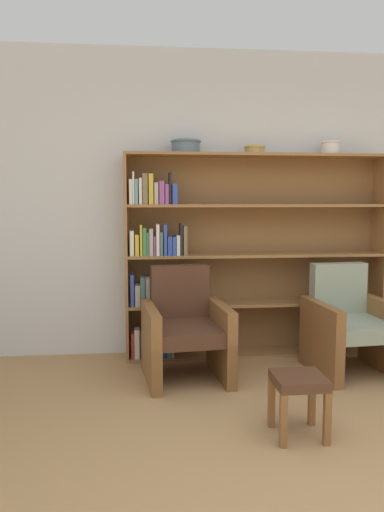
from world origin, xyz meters
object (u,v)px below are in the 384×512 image
at_px(bowl_copper, 186,146).
at_px(bowl_brass, 255,149).
at_px(armchair_leather, 185,330).
at_px(bookshelf, 231,259).
at_px(bowl_sage, 330,147).
at_px(footstool, 299,388).
at_px(armchair_cushioned, 350,326).

relative_size(bowl_copper, bowl_brass, 1.39).
bearing_deg(bowl_copper, armchair_leather, -96.07).
xyz_separation_m(bookshelf, bowl_brass, (0.20, -0.02, 0.97)).
relative_size(bowl_brass, armchair_leather, 0.22).
bearing_deg(armchair_leather, bowl_sage, -164.90).
distance_m(bowl_copper, footstool, 2.31).
height_order(bowl_copper, footstool, bowl_copper).
distance_m(bookshelf, bowl_brass, 0.99).
xyz_separation_m(bookshelf, bowl_copper, (-0.41, -0.02, 1.00)).
xyz_separation_m(bowl_brass, bowl_sage, (0.69, 0.00, 0.03)).
distance_m(bowl_copper, bowl_brass, 0.61).
bearing_deg(bowl_sage, footstool, -115.78).
height_order(bookshelf, bowl_copper, bowl_copper).
distance_m(bowl_copper, armchair_cushioned, 2.06).
bearing_deg(bowl_brass, armchair_leather, -141.97).
relative_size(bowl_copper, armchair_leather, 0.30).
relative_size(bowl_brass, bowl_sage, 1.09).
distance_m(bowl_sage, footstool, 2.38).
bearing_deg(bowl_sage, armchair_cushioned, -88.85).
xyz_separation_m(bowl_sage, armchair_cushioned, (0.01, -0.52, -1.50)).
height_order(bowl_copper, armchair_leather, bowl_copper).
relative_size(armchair_leather, armchair_cushioned, 1.00).
bearing_deg(bowl_copper, bowl_brass, 0.00).
bearing_deg(armchair_cushioned, armchair_leather, -4.50).
height_order(bowl_copper, armchair_cushioned, bowl_copper).
bearing_deg(bowl_brass, armchair_cushioned, -36.47).
xyz_separation_m(armchair_cushioned, footstool, (-0.78, -1.08, -0.09)).
distance_m(armchair_leather, armchair_cushioned, 1.37).
distance_m(armchair_leather, footstool, 1.23).
height_order(bowl_sage, footstool, bowl_sage).
relative_size(bowl_copper, armchair_cushioned, 0.30).
xyz_separation_m(bowl_copper, bowl_brass, (0.61, 0.00, -0.02)).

